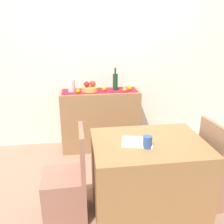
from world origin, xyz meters
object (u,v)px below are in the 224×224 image
object	(u,v)px
wine_bottle	(115,82)
ceramic_vase	(72,86)
sideboard_console	(100,120)
coffee_cup	(147,142)
chair_near_window	(67,191)
dining_table	(147,175)
fruit_bowl	(90,89)
chair_by_corner	(221,178)
open_book	(137,142)

from	to	relation	value
wine_bottle	ceramic_vase	bearing A→B (deg)	180.00
sideboard_console	ceramic_vase	distance (m)	0.66
coffee_cup	chair_near_window	size ratio (longest dim) A/B	0.12
sideboard_console	wine_bottle	bearing A→B (deg)	0.00
ceramic_vase	sideboard_console	bearing A→B (deg)	0.00
dining_table	chair_near_window	distance (m)	0.80
dining_table	coffee_cup	distance (m)	0.44
dining_table	coffee_cup	xyz separation A→B (m)	(-0.05, -0.11, 0.42)
dining_table	coffee_cup	size ratio (longest dim) A/B	9.77
wine_bottle	ceramic_vase	size ratio (longest dim) A/B	1.82
ceramic_vase	chair_near_window	distance (m)	1.57
fruit_bowl	ceramic_vase	world-z (taller)	ceramic_vase
sideboard_console	chair_by_corner	xyz separation A→B (m)	(1.13, -1.40, -0.18)
dining_table	chair_near_window	world-z (taller)	chair_near_window
chair_near_window	fruit_bowl	bearing A→B (deg)	77.02
fruit_bowl	open_book	bearing A→B (deg)	-76.01
sideboard_console	dining_table	size ratio (longest dim) A/B	1.07
coffee_cup	ceramic_vase	bearing A→B (deg)	114.21
coffee_cup	chair_near_window	xyz separation A→B (m)	(-0.74, 0.11, -0.53)
sideboard_console	chair_by_corner	distance (m)	1.80
ceramic_vase	chair_near_window	size ratio (longest dim) A/B	0.20
ceramic_vase	dining_table	distance (m)	1.69
dining_table	open_book	distance (m)	0.40
sideboard_console	wine_bottle	world-z (taller)	wine_bottle
wine_bottle	chair_near_window	distance (m)	1.72
ceramic_vase	dining_table	world-z (taller)	ceramic_vase
wine_bottle	dining_table	bearing A→B (deg)	-85.55
wine_bottle	dining_table	size ratio (longest dim) A/B	0.30
coffee_cup	chair_near_window	world-z (taller)	chair_near_window
sideboard_console	open_book	bearing A→B (deg)	-81.29
sideboard_console	dining_table	distance (m)	1.44
dining_table	sideboard_console	bearing A→B (deg)	103.45
fruit_bowl	chair_near_window	xyz separation A→B (m)	(-0.32, -1.40, -0.66)
open_book	chair_near_window	distance (m)	0.83
ceramic_vase	chair_near_window	bearing A→B (deg)	-92.63
sideboard_console	coffee_cup	bearing A→B (deg)	-79.32
fruit_bowl	chair_by_corner	xyz separation A→B (m)	(1.26, -1.40, -0.66)
ceramic_vase	chair_by_corner	world-z (taller)	ceramic_vase
wine_bottle	coffee_cup	distance (m)	1.52
chair_by_corner	open_book	bearing A→B (deg)	-179.31
ceramic_vase	wine_bottle	bearing A→B (deg)	0.00
sideboard_console	chair_by_corner	world-z (taller)	chair_by_corner
chair_near_window	dining_table	bearing A→B (deg)	-0.02
sideboard_console	dining_table	world-z (taller)	sideboard_console
dining_table	coffee_cup	bearing A→B (deg)	-114.74
ceramic_vase	open_book	size ratio (longest dim) A/B	0.63
fruit_bowl	ceramic_vase	xyz separation A→B (m)	(-0.26, 0.00, 0.05)
sideboard_console	chair_by_corner	bearing A→B (deg)	-51.18
fruit_bowl	chair_near_window	size ratio (longest dim) A/B	0.27
sideboard_console	open_book	distance (m)	1.46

